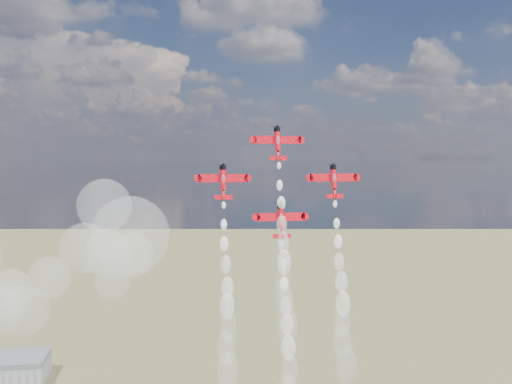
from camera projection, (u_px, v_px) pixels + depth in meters
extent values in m
cylinder|color=red|center=(278.00, 141.00, 153.99)|extent=(1.44, 2.66, 5.55)
cylinder|color=black|center=(277.00, 130.00, 154.50)|extent=(1.65, 1.85, 1.39)
cube|color=red|center=(277.00, 140.00, 154.39)|extent=(12.58, 0.70, 2.06)
cube|color=white|center=(264.00, 140.00, 153.99)|extent=(4.95, 0.16, 0.56)
cube|color=white|center=(290.00, 140.00, 155.04)|extent=(4.95, 0.16, 0.56)
cube|color=red|center=(278.00, 158.00, 153.02)|extent=(4.54, 0.39, 1.13)
cube|color=red|center=(279.00, 158.00, 152.23)|extent=(0.14, 2.02, 1.71)
ellipsoid|color=silver|center=(278.00, 140.00, 153.42)|extent=(1.13, 1.58, 2.72)
cone|color=red|center=(278.00, 155.00, 153.26)|extent=(1.44, 2.03, 2.94)
cylinder|color=red|center=(223.00, 179.00, 149.99)|extent=(1.44, 2.66, 5.55)
cylinder|color=black|center=(223.00, 168.00, 150.50)|extent=(1.65, 1.85, 1.39)
cube|color=red|center=(223.00, 178.00, 150.40)|extent=(12.58, 0.70, 2.06)
cube|color=white|center=(209.00, 178.00, 149.99)|extent=(4.95, 0.16, 0.56)
cube|color=white|center=(236.00, 178.00, 151.04)|extent=(4.95, 0.16, 0.56)
cube|color=red|center=(224.00, 197.00, 149.02)|extent=(4.54, 0.39, 1.13)
cube|color=red|center=(224.00, 198.00, 148.23)|extent=(0.14, 2.02, 1.71)
ellipsoid|color=silver|center=(223.00, 179.00, 149.42)|extent=(1.13, 1.58, 2.72)
cone|color=red|center=(224.00, 194.00, 149.27)|extent=(1.44, 2.03, 2.94)
cylinder|color=red|center=(334.00, 179.00, 154.43)|extent=(1.44, 2.66, 5.55)
cylinder|color=black|center=(333.00, 168.00, 154.94)|extent=(1.65, 1.85, 1.39)
cube|color=red|center=(333.00, 178.00, 154.83)|extent=(12.58, 0.70, 2.06)
cube|color=white|center=(320.00, 178.00, 154.43)|extent=(4.95, 0.16, 0.56)
cube|color=white|center=(346.00, 178.00, 155.48)|extent=(4.95, 0.16, 0.56)
cube|color=red|center=(335.00, 196.00, 153.45)|extent=(4.54, 0.39, 1.13)
cube|color=red|center=(336.00, 196.00, 152.67)|extent=(0.14, 2.02, 1.71)
ellipsoid|color=silver|center=(334.00, 178.00, 153.86)|extent=(1.13, 1.58, 2.72)
cone|color=red|center=(335.00, 193.00, 153.70)|extent=(1.44, 2.03, 2.94)
cylinder|color=red|center=(281.00, 218.00, 150.43)|extent=(1.44, 2.66, 5.55)
cylinder|color=black|center=(280.00, 207.00, 150.94)|extent=(1.65, 1.85, 1.39)
cube|color=red|center=(281.00, 217.00, 150.84)|extent=(12.58, 0.70, 2.06)
cube|color=white|center=(267.00, 217.00, 150.43)|extent=(4.95, 0.16, 0.56)
cube|color=white|center=(294.00, 217.00, 151.48)|extent=(4.95, 0.16, 0.56)
cube|color=red|center=(282.00, 236.00, 149.46)|extent=(4.54, 0.39, 1.13)
cube|color=red|center=(283.00, 237.00, 148.67)|extent=(0.14, 2.02, 1.71)
ellipsoid|color=silver|center=(281.00, 218.00, 149.86)|extent=(1.13, 1.58, 2.72)
cone|color=red|center=(282.00, 233.00, 149.71)|extent=(1.44, 2.03, 2.94)
sphere|color=white|center=(279.00, 166.00, 152.72)|extent=(1.05, 1.05, 1.05)
sphere|color=white|center=(280.00, 185.00, 151.92)|extent=(1.56, 1.56, 1.56)
sphere|color=white|center=(281.00, 203.00, 150.90)|extent=(2.08, 2.08, 2.08)
sphere|color=white|center=(282.00, 224.00, 150.24)|extent=(2.59, 2.59, 2.59)
sphere|color=white|center=(283.00, 242.00, 149.60)|extent=(3.10, 3.10, 3.10)
sphere|color=white|center=(284.00, 262.00, 148.07)|extent=(3.61, 3.61, 3.61)
sphere|color=white|center=(283.00, 283.00, 148.00)|extent=(4.12, 4.12, 4.12)
sphere|color=white|center=(285.00, 304.00, 147.10)|extent=(4.63, 4.63, 4.63)
sphere|color=white|center=(287.00, 326.00, 145.31)|extent=(5.14, 5.14, 5.14)
sphere|color=white|center=(224.00, 205.00, 148.82)|extent=(1.05, 1.05, 1.05)
sphere|color=white|center=(224.00, 224.00, 147.89)|extent=(1.56, 1.56, 1.56)
sphere|color=white|center=(224.00, 244.00, 147.29)|extent=(2.08, 2.08, 2.08)
sphere|color=white|center=(226.00, 264.00, 145.90)|extent=(2.59, 2.59, 2.59)
sphere|color=white|center=(227.00, 287.00, 145.30)|extent=(3.10, 3.10, 3.10)
sphere|color=white|center=(227.00, 306.00, 144.13)|extent=(3.61, 3.61, 3.61)
sphere|color=white|center=(229.00, 328.00, 143.83)|extent=(4.12, 4.12, 4.12)
sphere|color=white|center=(226.00, 348.00, 142.45)|extent=(4.63, 4.63, 4.63)
sphere|color=white|center=(228.00, 371.00, 142.04)|extent=(5.14, 5.14, 5.14)
sphere|color=white|center=(335.00, 204.00, 153.20)|extent=(1.05, 1.05, 1.05)
sphere|color=white|center=(337.00, 223.00, 152.57)|extent=(1.56, 1.56, 1.56)
sphere|color=white|center=(338.00, 242.00, 151.53)|extent=(2.08, 2.08, 2.08)
sphere|color=white|center=(339.00, 262.00, 150.91)|extent=(2.59, 2.59, 2.59)
sphere|color=white|center=(342.00, 282.00, 149.45)|extent=(3.10, 3.10, 3.10)
sphere|color=white|center=(343.00, 304.00, 148.49)|extent=(3.61, 3.61, 3.61)
sphere|color=white|center=(342.00, 323.00, 147.55)|extent=(4.12, 4.12, 4.12)
sphere|color=white|center=(342.00, 341.00, 147.25)|extent=(4.63, 4.63, 4.63)
sphere|color=white|center=(346.00, 365.00, 146.36)|extent=(5.14, 5.14, 5.14)
sphere|color=white|center=(282.00, 244.00, 149.31)|extent=(1.05, 1.05, 1.05)
sphere|color=white|center=(283.00, 264.00, 148.53)|extent=(1.56, 1.56, 1.56)
sphere|color=white|center=(284.00, 284.00, 147.63)|extent=(2.08, 2.08, 2.08)
sphere|color=white|center=(286.00, 305.00, 146.64)|extent=(2.59, 2.59, 2.59)
sphere|color=white|center=(287.00, 325.00, 145.40)|extent=(3.10, 3.10, 3.10)
sphere|color=white|center=(288.00, 348.00, 144.50)|extent=(3.61, 3.61, 3.61)
sphere|color=white|center=(290.00, 370.00, 143.69)|extent=(4.12, 4.12, 4.12)
sphere|color=white|center=(132.00, 255.00, 175.17)|extent=(13.50, 13.50, 13.50)
sphere|color=white|center=(10.00, 291.00, 161.54)|extent=(11.95, 11.95, 11.95)
sphere|color=white|center=(113.00, 282.00, 170.39)|extent=(10.39, 10.39, 10.39)
sphere|color=white|center=(108.00, 254.00, 159.34)|extent=(12.71, 12.71, 12.71)
sphere|color=white|center=(130.00, 235.00, 165.51)|extent=(21.91, 21.91, 21.91)
sphere|color=white|center=(85.00, 248.00, 165.09)|extent=(14.13, 14.13, 14.13)
sphere|color=white|center=(50.00, 278.00, 157.77)|extent=(11.20, 11.20, 11.20)
sphere|color=white|center=(24.00, 310.00, 163.99)|extent=(13.93, 13.93, 13.93)
sphere|color=white|center=(104.00, 206.00, 177.34)|extent=(16.16, 16.16, 16.16)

